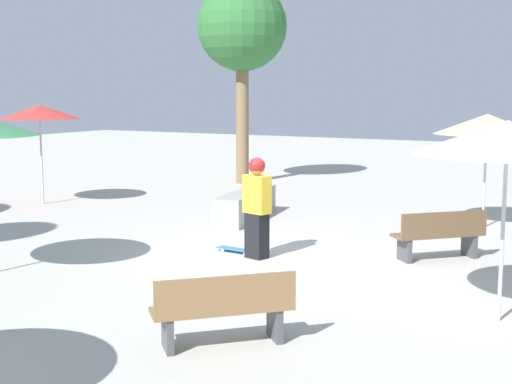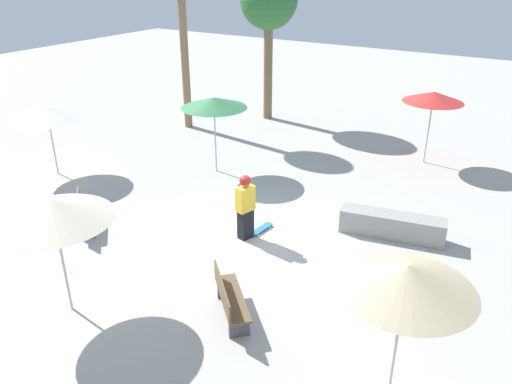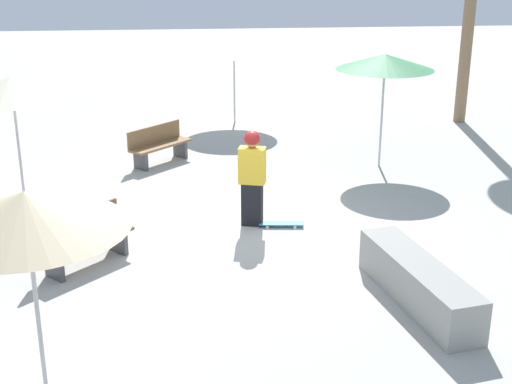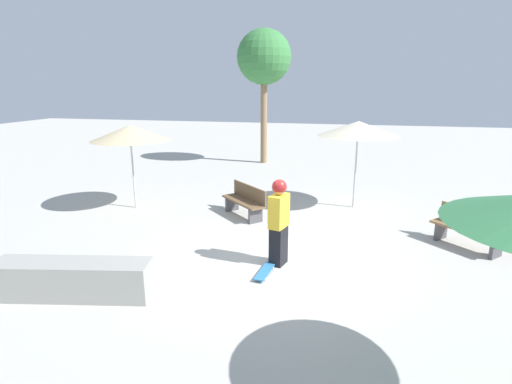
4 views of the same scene
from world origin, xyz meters
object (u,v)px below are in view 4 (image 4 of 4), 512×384
(palm_tree_center_left, at_px, (264,58))
(skater_main, at_px, (279,219))
(bench_far, at_px, (470,229))
(concrete_ledge, at_px, (72,279))
(shade_umbrella_cream, at_px, (358,129))
(shade_umbrella_tan, at_px, (130,133))
(bench_near, at_px, (245,201))
(skateboard, at_px, (265,271))

(palm_tree_center_left, bearing_deg, skater_main, 13.54)
(bench_far, distance_m, palm_tree_center_left, 11.66)
(concrete_ledge, bearing_deg, palm_tree_center_left, 177.17)
(concrete_ledge, relative_size, shade_umbrella_cream, 1.08)
(shade_umbrella_tan, xyz_separation_m, palm_tree_center_left, (-7.72, 2.19, 2.41))
(bench_far, xyz_separation_m, shade_umbrella_tan, (-1.03, -8.67, 1.75))
(concrete_ledge, bearing_deg, skater_main, 122.86)
(bench_near, xyz_separation_m, palm_tree_center_left, (-7.76, -1.13, 4.16))
(concrete_ledge, height_order, shade_umbrella_tan, shade_umbrella_tan)
(concrete_ledge, height_order, bench_near, bench_near)
(skater_main, height_order, palm_tree_center_left, palm_tree_center_left)
(bench_near, height_order, palm_tree_center_left, palm_tree_center_left)
(skateboard, bearing_deg, palm_tree_center_left, -161.77)
(shade_umbrella_cream, bearing_deg, bench_near, -62.13)
(concrete_ledge, bearing_deg, skateboard, 117.18)
(bench_far, height_order, palm_tree_center_left, palm_tree_center_left)
(skater_main, relative_size, bench_far, 1.20)
(concrete_ledge, distance_m, palm_tree_center_left, 13.30)
(skater_main, xyz_separation_m, shade_umbrella_cream, (-4.30, 1.48, 1.36))
(skater_main, xyz_separation_m, bench_far, (-1.78, 3.94, -0.51))
(palm_tree_center_left, bearing_deg, bench_far, 36.49)
(palm_tree_center_left, bearing_deg, concrete_ledge, -2.83)
(skater_main, relative_size, palm_tree_center_left, 0.30)
(shade_umbrella_cream, distance_m, shade_umbrella_tan, 6.39)
(skateboard, distance_m, bench_far, 4.71)
(shade_umbrella_cream, bearing_deg, palm_tree_center_left, -147.18)
(skateboard, relative_size, bench_far, 0.56)
(bench_far, relative_size, palm_tree_center_left, 0.25)
(concrete_ledge, xyz_separation_m, palm_tree_center_left, (-12.58, 0.62, 4.27))
(skater_main, height_order, shade_umbrella_cream, shade_umbrella_cream)
(skateboard, distance_m, shade_umbrella_tan, 6.02)
(concrete_ledge, relative_size, shade_umbrella_tan, 1.13)
(shade_umbrella_tan, bearing_deg, shade_umbrella_cream, 103.52)
(skateboard, distance_m, concrete_ledge, 3.38)
(concrete_ledge, xyz_separation_m, bench_near, (-4.82, 1.75, 0.11))
(bench_far, bearing_deg, shade_umbrella_tan, 37.42)
(skater_main, distance_m, bench_near, 3.15)
(bench_far, bearing_deg, skater_main, 68.49)
(skater_main, height_order, shade_umbrella_tan, shade_umbrella_tan)
(bench_far, height_order, shade_umbrella_cream, shade_umbrella_cream)
(skateboard, bearing_deg, bench_near, -153.12)
(bench_near, relative_size, shade_umbrella_tan, 0.61)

